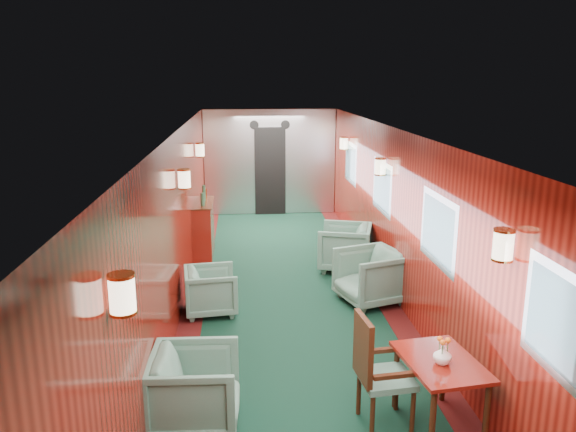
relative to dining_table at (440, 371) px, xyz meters
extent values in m
plane|color=black|center=(-1.07, 2.42, -0.56)|extent=(12.00, 12.00, 0.00)
cube|color=white|center=(-1.07, 2.42, 1.79)|extent=(3.00, 12.00, 0.10)
cube|color=white|center=(-1.07, 2.42, 1.80)|extent=(1.20, 12.00, 0.06)
cube|color=maroon|center=(-1.07, 8.42, 0.64)|extent=(3.00, 0.10, 2.40)
cube|color=maroon|center=(-2.57, 2.42, 0.64)|extent=(0.10, 12.00, 2.40)
cube|color=maroon|center=(0.43, 2.42, 0.64)|extent=(0.10, 12.00, 2.40)
cube|color=#3B0C0B|center=(-2.42, 2.42, -0.55)|extent=(0.30, 12.00, 0.01)
cube|color=#3B0C0B|center=(0.28, 2.42, -0.55)|extent=(0.30, 12.00, 0.01)
cube|color=silver|center=(-1.07, 8.34, 0.64)|extent=(2.98, 0.12, 2.38)
cube|color=black|center=(-1.07, 8.26, 0.44)|extent=(0.70, 0.06, 2.00)
cylinder|color=black|center=(-1.42, 8.27, 1.49)|extent=(0.20, 0.04, 0.20)
cylinder|color=black|center=(-0.72, 8.27, 1.49)|extent=(0.20, 0.04, 0.20)
cube|color=silver|center=(0.42, -1.08, 0.89)|extent=(0.02, 1.10, 0.80)
cube|color=slate|center=(0.41, -1.08, 0.89)|extent=(0.01, 0.96, 0.66)
cube|color=silver|center=(0.42, 1.42, 0.89)|extent=(0.02, 1.10, 0.80)
cube|color=slate|center=(0.41, 1.42, 0.89)|extent=(0.01, 0.96, 0.66)
cube|color=silver|center=(0.42, 3.92, 0.89)|extent=(0.02, 1.10, 0.80)
cube|color=slate|center=(0.41, 3.92, 0.89)|extent=(0.01, 0.96, 0.66)
cube|color=silver|center=(0.42, 6.42, 0.89)|extent=(0.02, 1.10, 0.80)
cube|color=slate|center=(0.41, 6.42, 0.89)|extent=(0.01, 0.96, 0.66)
cylinder|color=#FFF0C6|center=(-2.47, -1.08, 1.24)|extent=(0.16, 0.16, 0.24)
cylinder|color=#BC8235|center=(-2.47, -1.08, 1.12)|extent=(0.17, 0.17, 0.02)
cylinder|color=#FFF0C6|center=(0.33, -0.28, 1.24)|extent=(0.16, 0.16, 0.24)
cylinder|color=#BC8235|center=(0.33, -0.28, 1.12)|extent=(0.17, 0.17, 0.02)
cylinder|color=#FFF0C6|center=(-2.47, 2.92, 1.24)|extent=(0.16, 0.16, 0.24)
cylinder|color=#BC8235|center=(-2.47, 2.92, 1.12)|extent=(0.17, 0.17, 0.02)
cylinder|color=#FFF0C6|center=(0.33, 3.72, 1.24)|extent=(0.16, 0.16, 0.24)
cylinder|color=#BC8235|center=(0.33, 3.72, 1.12)|extent=(0.17, 0.17, 0.02)
cylinder|color=#FFF0C6|center=(-2.47, 5.92, 1.24)|extent=(0.16, 0.16, 0.24)
cylinder|color=#BC8235|center=(-2.47, 5.92, 1.12)|extent=(0.17, 0.17, 0.02)
cylinder|color=#FFF0C6|center=(0.33, 6.72, 1.24)|extent=(0.16, 0.16, 0.24)
cylinder|color=#BC8235|center=(0.33, 6.72, 1.12)|extent=(0.17, 0.17, 0.02)
cube|color=maroon|center=(0.00, 0.00, 0.09)|extent=(0.73, 0.96, 0.04)
cylinder|color=#3E1C0E|center=(-0.20, -0.41, -0.24)|extent=(0.05, 0.05, 0.63)
cylinder|color=#3E1C0E|center=(0.29, -0.34, -0.24)|extent=(0.05, 0.05, 0.63)
cylinder|color=#3E1C0E|center=(-0.29, 0.34, -0.24)|extent=(0.05, 0.05, 0.63)
cylinder|color=#3E1C0E|center=(0.20, 0.41, -0.24)|extent=(0.05, 0.05, 0.63)
cube|color=#225046|center=(-0.46, 0.09, -0.10)|extent=(0.50, 0.50, 0.06)
cube|color=#3E1C0E|center=(-0.69, 0.06, 0.21)|extent=(0.10, 0.42, 0.59)
cube|color=#225046|center=(-0.66, 0.06, 0.15)|extent=(0.05, 0.32, 0.36)
cube|color=#3E1C0E|center=(-0.44, -0.14, 0.06)|extent=(0.42, 0.10, 0.04)
cube|color=#3E1C0E|center=(-0.49, 0.31, 0.06)|extent=(0.42, 0.10, 0.04)
cylinder|color=#3E1C0E|center=(-0.63, -0.12, -0.34)|extent=(0.04, 0.04, 0.42)
cylinder|color=#3E1C0E|center=(-0.26, -0.08, -0.34)|extent=(0.04, 0.04, 0.42)
cylinder|color=#3E1C0E|center=(-0.67, 0.25, -0.34)|extent=(0.04, 0.04, 0.42)
cylinder|color=#3E1C0E|center=(-0.30, 0.29, -0.34)|extent=(0.04, 0.04, 0.42)
cube|color=maroon|center=(-2.41, 5.27, -0.08)|extent=(0.32, 1.06, 0.96)
cube|color=#3E1C0E|center=(-2.40, 5.27, 0.40)|extent=(0.34, 1.08, 0.02)
cylinder|color=#264D33|center=(-2.39, 5.01, 0.52)|extent=(0.07, 0.07, 0.22)
cylinder|color=#264D33|center=(-2.39, 5.38, 0.55)|extent=(0.06, 0.06, 0.28)
cylinder|color=#BC8235|center=(-2.39, 5.59, 0.50)|extent=(0.08, 0.08, 0.18)
imported|color=white|center=(-0.01, -0.06, 0.19)|extent=(0.20, 0.20, 0.17)
imported|color=#225046|center=(-2.18, 0.21, -0.20)|extent=(0.82, 0.80, 0.72)
imported|color=#225046|center=(-2.16, 2.73, -0.24)|extent=(0.76, 0.74, 0.62)
imported|color=#225046|center=(0.04, 2.91, -0.18)|extent=(1.04, 1.03, 0.76)
imported|color=#225046|center=(-0.06, 4.32, -0.18)|extent=(1.02, 1.01, 0.76)
camera|label=1|loc=(-1.73, -4.37, 2.54)|focal=35.00mm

